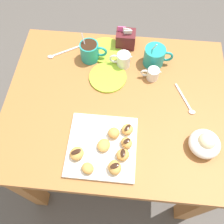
{
  "coord_description": "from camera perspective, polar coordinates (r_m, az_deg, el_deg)",
  "views": [
    {
      "loc": [
        0.03,
        -0.54,
        1.6
      ],
      "look_at": [
        -0.02,
        -0.06,
        0.72
      ],
      "focal_mm": 39.67,
      "sensor_mm": 36.0,
      "label": 1
    }
  ],
  "objects": [
    {
      "name": "ground_plane",
      "position": [
        1.69,
        0.76,
        -9.85
      ],
      "size": [
        8.0,
        8.0,
        0.0
      ],
      "primitive_type": "plane",
      "color": "#514C47"
    },
    {
      "name": "dining_table",
      "position": [
        1.17,
        1.09,
        -0.93
      ],
      "size": [
        0.96,
        0.77,
        0.7
      ],
      "color": "#A36633",
      "rests_on": "ground_plane"
    },
    {
      "name": "pastry_plate_square",
      "position": [
        0.96,
        -2.31,
        -7.95
      ],
      "size": [
        0.26,
        0.26,
        0.02
      ],
      "primitive_type": "cube",
      "color": "silver",
      "rests_on": "dining_table"
    },
    {
      "name": "coffee_mug_teal_left",
      "position": [
        1.16,
        -5.1,
        13.82
      ],
      "size": [
        0.12,
        0.08,
        0.14
      ],
      "color": "teal",
      "rests_on": "dining_table"
    },
    {
      "name": "coffee_mug_teal_right",
      "position": [
        1.16,
        9.82,
        12.65
      ],
      "size": [
        0.13,
        0.09,
        0.14
      ],
      "color": "teal",
      "rests_on": "dining_table"
    },
    {
      "name": "cream_pitcher_white",
      "position": [
        1.14,
        2.57,
        11.99
      ],
      "size": [
        0.1,
        0.06,
        0.07
      ],
      "color": "silver",
      "rests_on": "dining_table"
    },
    {
      "name": "sugar_caddy",
      "position": [
        1.22,
        3.15,
        16.48
      ],
      "size": [
        0.09,
        0.07,
        0.11
      ],
      "color": "#561E23",
      "rests_on": "dining_table"
    },
    {
      "name": "ice_cream_bowl",
      "position": [
        0.99,
        20.64,
        -6.74
      ],
      "size": [
        0.12,
        0.12,
        0.09
      ],
      "color": "silver",
      "rests_on": "dining_table"
    },
    {
      "name": "chocolate_sauce_pitcher",
      "position": [
        1.11,
        9.38,
        8.75
      ],
      "size": [
        0.09,
        0.05,
        0.06
      ],
      "color": "silver",
      "rests_on": "dining_table"
    },
    {
      "name": "saucer_lime_left",
      "position": [
        1.22,
        -1.56,
        14.05
      ],
      "size": [
        0.16,
        0.16,
        0.01
      ],
      "primitive_type": "cylinder",
      "color": "#9EC633",
      "rests_on": "dining_table"
    },
    {
      "name": "saucer_lime_right",
      "position": [
        1.12,
        -0.98,
        8.02
      ],
      "size": [
        0.17,
        0.17,
        0.01
      ],
      "primitive_type": "cylinder",
      "color": "#9EC633",
      "rests_on": "dining_table"
    },
    {
      "name": "loose_spoon_near_saucer",
      "position": [
        1.24,
        -11.86,
        13.12
      ],
      "size": [
        0.14,
        0.09,
        0.01
      ],
      "color": "silver",
      "rests_on": "dining_table"
    },
    {
      "name": "loose_spoon_by_plate",
      "position": [
        1.09,
        16.8,
        2.09
      ],
      "size": [
        0.08,
        0.15,
        0.01
      ],
      "color": "silver",
      "rests_on": "dining_table"
    },
    {
      "name": "beignet_0",
      "position": [
        0.93,
        -1.93,
        -7.68
      ],
      "size": [
        0.06,
        0.07,
        0.03
      ],
      "primitive_type": "ellipsoid",
      "rotation": [
        0.0,
        0.0,
        2.79
      ],
      "color": "#D19347",
      "rests_on": "pastry_plate_square"
    },
    {
      "name": "beignet_1",
      "position": [
        0.9,
        0.62,
        -12.67
      ],
      "size": [
        0.06,
        0.06,
        0.04
      ],
      "primitive_type": "ellipsoid",
      "rotation": [
        0.0,
        0.0,
        3.4
      ],
      "color": "#D19347",
      "rests_on": "pastry_plate_square"
    },
    {
      "name": "chocolate_drizzle_1",
      "position": [
        0.88,
        0.63,
        -12.29
      ],
      "size": [
        0.04,
        0.03,
        0.0
      ],
      "primitive_type": "ellipsoid",
      "rotation": [
        0.0,
        0.0,
        3.62
      ],
      "color": "black",
      "rests_on": "beignet_1"
    },
    {
      "name": "beignet_2",
      "position": [
        0.96,
        3.55,
        -4.03
      ],
      "size": [
        0.06,
        0.06,
        0.03
      ],
      "primitive_type": "ellipsoid",
      "rotation": [
        0.0,
        0.0,
        0.92
      ],
      "color": "#D19347",
      "rests_on": "pastry_plate_square"
    },
    {
      "name": "chocolate_drizzle_2",
      "position": [
        0.95,
        3.61,
        -3.61
      ],
      "size": [
        0.03,
        0.04,
        0.0
      ],
      "primitive_type": "ellipsoid",
      "rotation": [
        0.0,
        0.0,
        0.99
      ],
      "color": "black",
      "rests_on": "beignet_2"
    },
    {
      "name": "beignet_3",
      "position": [
        0.94,
        3.37,
        -7.1
      ],
      "size": [
        0.06,
        0.06,
        0.03
      ],
      "primitive_type": "ellipsoid",
      "rotation": [
        0.0,
        0.0,
        0.6
      ],
      "color": "#D19347",
      "rests_on": "pastry_plate_square"
    },
    {
      "name": "chocolate_drizzle_3",
      "position": [
        0.92,
        3.43,
        -6.69
      ],
      "size": [
        0.03,
        0.03,
        0.0
      ],
      "primitive_type": "ellipsoid",
      "rotation": [
        0.0,
        0.0,
        0.73
      ],
      "color": "black",
      "rests_on": "beignet_3"
    },
    {
      "name": "beignet_4",
      "position": [
        0.95,
        0.67,
        -4.89
      ],
      "size": [
        0.06,
        0.06,
        0.04
      ],
      "primitive_type": "ellipsoid",
      "rotation": [
        0.0,
        0.0,
        5.77
      ],
      "color": "#D19347",
      "rests_on": "pastry_plate_square"
    },
    {
      "name": "beignet_5",
      "position": [
        0.91,
        -5.63,
        -12.8
      ],
      "size": [
        0.06,
        0.06,
        0.03
      ],
      "primitive_type": "ellipsoid",
      "rotation": [
        0.0,
        0.0,
        2.55
      ],
      "color": "#D19347",
      "rests_on": "pastry_plate_square"
    },
    {
      "name": "beignet_6",
      "position": [
        0.92,
        2.5,
        -9.81
      ],
      "size": [
        0.06,
        0.06,
        0.04
      ],
      "primitive_type": "ellipsoid",
      "rotation": [
        0.0,
        0.0,
        1.98
      ],
      "color": "#D19347",
      "rests_on": "pastry_plate_square"
    },
    {
      "name": "chocolate_drizzle_6",
      "position": [
        0.9,
        2.55,
        -9.39
      ],
      "size": [
        0.02,
        0.03,
        0.0
      ],
      "primitive_type": "ellipsoid",
      "rotation": [
        0.0,
        0.0,
        1.61
      ],
      "color": "black",
      "rests_on": "beignet_6"
    },
    {
      "name": "beignet_7",
      "position": [
        0.93,
        -8.12,
        -9.47
      ],
      "size": [
        0.07,
        0.07,
        0.04
      ],
      "primitive_type": "ellipsoid",
      "rotation": [
        0.0,
        0.0,
        0.96
      ],
      "color": "#D19347",
      "rests_on": "pastry_plate_square"
    },
    {
      "name": "chocolate_drizzle_7",
      "position": [
        0.91,
        -8.28,
        -9.05
      ],
      "size": [
        0.04,
        0.03,
        0.0
      ],
      "primitive_type": "ellipsoid",
      "rotation": [
        0.0,
        0.0,
        0.47
      ],
      "color": "black",
      "rests_on": "beignet_7"
    }
  ]
}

